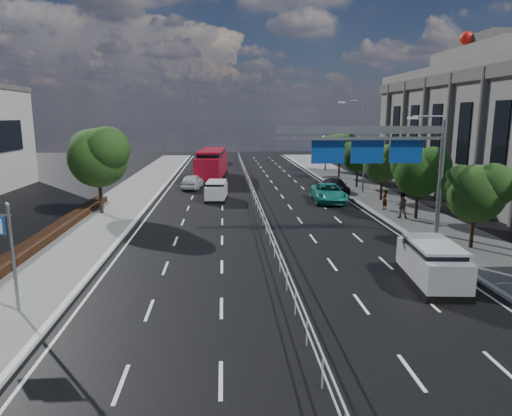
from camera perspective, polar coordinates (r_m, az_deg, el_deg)
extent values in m
plane|color=black|center=(18.58, 4.52, -12.11)|extent=(160.00, 160.00, 0.00)
cube|color=silver|center=(19.44, -23.35, -11.74)|extent=(0.25, 140.00, 0.15)
cube|color=silver|center=(21.74, 29.08, -9.81)|extent=(0.25, 140.00, 0.15)
cube|color=silver|center=(39.94, -0.22, 2.19)|extent=(0.05, 85.00, 0.05)
cube|color=silver|center=(40.02, -0.22, 1.56)|extent=(0.05, 85.00, 0.05)
cube|color=black|center=(25.31, -28.97, -6.22)|extent=(1.00, 36.00, 0.44)
cylinder|color=gray|center=(19.33, -28.05, -5.90)|extent=(0.12, 0.12, 4.20)
sphere|color=gray|center=(18.85, -28.65, 0.37)|extent=(0.18, 0.18, 0.18)
cylinder|color=gray|center=(30.16, 22.05, 3.34)|extent=(0.28, 0.28, 7.20)
cube|color=gray|center=(28.08, 13.18, 9.48)|extent=(10.20, 0.25, 0.45)
cube|color=gray|center=(28.10, 13.13, 8.46)|extent=(10.20, 0.18, 0.18)
cylinder|color=gray|center=(29.49, 20.83, 10.68)|extent=(2.00, 0.10, 0.10)
cube|color=silver|center=(29.09, 19.00, 10.60)|extent=(0.60, 0.25, 0.15)
cube|color=#0D3C99|center=(29.26, 18.24, 6.72)|extent=(2.00, 0.08, 1.40)
cube|color=white|center=(29.30, 18.20, 6.73)|extent=(1.80, 0.02, 1.20)
cube|color=#0D3C99|center=(28.44, 13.73, 6.85)|extent=(2.00, 0.08, 1.40)
cube|color=white|center=(28.49, 13.70, 6.86)|extent=(1.80, 0.02, 1.20)
cube|color=#0D3C99|center=(27.81, 8.98, 6.94)|extent=(2.00, 0.08, 1.40)
cube|color=white|center=(27.85, 8.95, 6.95)|extent=(1.80, 0.02, 1.20)
cylinder|color=gray|center=(44.99, 13.45, 7.41)|extent=(0.16, 0.16, 9.00)
cylinder|color=gray|center=(44.57, 12.20, 12.97)|extent=(0.10, 2.40, 0.10)
cube|color=silver|center=(44.25, 10.66, 12.84)|extent=(0.60, 0.25, 0.15)
cube|color=#4C4947|center=(43.59, 23.40, 14.72)|extent=(0.40, 36.00, 1.00)
sphere|color=#B2140C|center=(44.34, 24.83, 18.71)|extent=(1.10, 1.10, 1.10)
cylinder|color=black|center=(36.52, -18.87, 1.89)|extent=(0.28, 0.28, 3.50)
sphere|color=#1C3F14|center=(36.21, -19.14, 5.94)|extent=(4.40, 4.40, 4.40)
sphere|color=#1C3F14|center=(35.30, -18.10, 7.02)|extent=(3.30, 3.30, 3.30)
sphere|color=#1C3F14|center=(37.00, -20.09, 6.85)|extent=(3.08, 3.08, 3.08)
cylinder|color=black|center=(28.23, 25.43, -2.20)|extent=(0.21, 0.21, 2.60)
sphere|color=#1C3F14|center=(27.87, 25.77, 1.65)|extent=(3.20, 3.20, 3.20)
sphere|color=#1C3F14|center=(27.72, 27.50, 2.53)|extent=(2.40, 2.40, 2.40)
sphere|color=#1C3F14|center=(27.96, 24.36, 2.66)|extent=(2.24, 2.24, 2.24)
cylinder|color=black|center=(34.77, 19.46, 0.82)|extent=(0.22, 0.22, 2.80)
sphere|color=#0E340E|center=(34.48, 19.69, 4.20)|extent=(3.50, 3.50, 3.50)
sphere|color=#0E340E|center=(34.23, 21.18, 5.00)|extent=(2.62, 2.62, 2.62)
sphere|color=#0E340E|center=(34.67, 18.46, 5.07)|extent=(2.45, 2.45, 2.45)
cylinder|color=black|center=(41.67, 15.40, 2.65)|extent=(0.22, 0.22, 2.70)
sphere|color=#1C3F14|center=(41.42, 15.55, 5.39)|extent=(3.30, 3.30, 3.30)
sphere|color=#1C3F14|center=(41.14, 16.69, 6.04)|extent=(2.48, 2.48, 2.47)
sphere|color=#1C3F14|center=(41.66, 14.60, 6.06)|extent=(2.31, 2.31, 2.31)
cylinder|color=black|center=(48.74, 12.50, 3.99)|extent=(0.21, 0.21, 2.65)
sphere|color=#0E340E|center=(48.53, 12.60, 6.28)|extent=(3.20, 3.20, 3.20)
sphere|color=#0E340E|center=(48.22, 13.53, 6.84)|extent=(2.40, 2.40, 2.40)
sphere|color=#0E340E|center=(48.80, 11.83, 6.84)|extent=(2.24, 2.24, 2.24)
cylinder|color=black|center=(55.91, 10.34, 5.10)|extent=(0.23, 0.23, 2.85)
sphere|color=#1C3F14|center=(55.72, 10.42, 7.25)|extent=(3.60, 3.60, 3.60)
sphere|color=#1C3F14|center=(55.35, 11.31, 7.78)|extent=(2.70, 2.70, 2.70)
sphere|color=#1C3F14|center=(56.06, 9.67, 7.77)|extent=(2.52, 2.52, 2.52)
cylinder|color=black|center=(63.17, 8.67, 5.75)|extent=(0.21, 0.21, 2.60)
sphere|color=#0E340E|center=(63.02, 8.72, 7.49)|extent=(3.10, 3.10, 3.10)
sphere|color=#0E340E|center=(62.67, 9.38, 7.92)|extent=(2.32, 2.33, 2.32)
sphere|color=#0E340E|center=(63.33, 8.15, 7.90)|extent=(2.17, 2.17, 2.17)
cube|color=black|center=(41.01, -4.95, 1.18)|extent=(2.04, 4.11, 0.28)
cube|color=silver|center=(40.89, -4.97, 2.12)|extent=(2.00, 4.03, 1.18)
cube|color=black|center=(40.80, -4.98, 2.94)|extent=(1.78, 2.93, 0.52)
cube|color=silver|center=(40.76, -4.99, 3.30)|extent=(1.86, 3.17, 0.10)
cylinder|color=black|center=(39.80, -6.15, 1.06)|extent=(0.30, 0.60, 0.58)
cylinder|color=black|center=(39.65, -4.12, 1.06)|extent=(0.30, 0.60, 0.58)
cylinder|color=black|center=(42.31, -5.74, 1.69)|extent=(0.30, 0.60, 0.58)
cylinder|color=black|center=(42.18, -3.83, 1.69)|extent=(0.30, 0.60, 0.58)
cube|color=black|center=(54.84, -5.48, 3.79)|extent=(3.81, 11.96, 0.35)
cube|color=maroon|center=(54.66, -5.51, 5.36)|extent=(3.74, 11.72, 2.39)
cube|color=black|center=(54.54, -5.54, 6.61)|extent=(3.24, 8.49, 1.05)
cube|color=maroon|center=(54.50, -5.55, 7.16)|extent=(3.41, 9.19, 0.21)
cylinder|color=black|center=(51.22, -7.24, 3.43)|extent=(0.37, 0.75, 0.72)
cylinder|color=black|center=(50.94, -4.67, 3.44)|extent=(0.37, 0.75, 0.72)
cylinder|color=black|center=(58.69, -6.20, 4.46)|extent=(0.37, 0.75, 0.72)
cylinder|color=black|center=(58.45, -3.95, 4.48)|extent=(0.37, 0.75, 0.72)
imported|color=silver|center=(47.67, -7.96, 3.30)|extent=(2.40, 4.69, 1.53)
imported|color=black|center=(73.05, -4.46, 6.10)|extent=(1.93, 4.24, 1.35)
cube|color=black|center=(22.19, 21.02, -8.44)|extent=(2.39, 4.78, 0.31)
cube|color=#A5A6AC|center=(21.95, 21.16, -6.56)|extent=(2.34, 4.69, 1.30)
cube|color=black|center=(21.77, 21.28, -4.92)|extent=(2.07, 3.41, 0.58)
cube|color=#A5A6AC|center=(21.70, 21.34, -4.19)|extent=(2.17, 3.69, 0.12)
cylinder|color=black|center=(20.55, 20.29, -9.48)|extent=(0.34, 0.67, 0.65)
cylinder|color=black|center=(21.12, 24.48, -9.24)|extent=(0.34, 0.67, 0.65)
cylinder|color=black|center=(23.23, 17.94, -6.90)|extent=(0.34, 0.67, 0.65)
cylinder|color=black|center=(23.74, 21.70, -6.78)|extent=(0.34, 0.67, 0.65)
imported|color=#1C8073|center=(40.44, 9.06, 1.87)|extent=(2.99, 5.86, 1.59)
imported|color=black|center=(45.43, 9.93, 2.74)|extent=(2.02, 4.74, 1.36)
imported|color=gray|center=(37.27, 15.78, 0.98)|extent=(0.68, 0.66, 1.58)
imported|color=gray|center=(34.64, 17.72, 0.31)|extent=(1.02, 0.87, 1.83)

